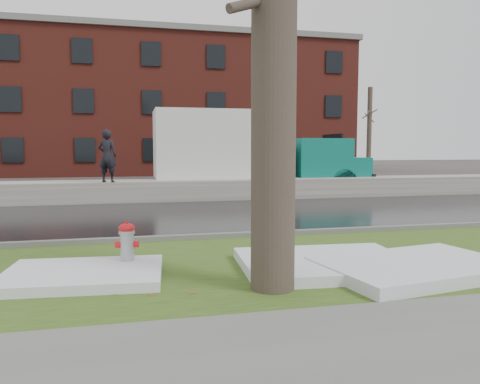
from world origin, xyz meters
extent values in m
plane|color=#47423D|center=(0.00, 0.00, 0.00)|extent=(120.00, 120.00, 0.00)
cube|color=#2B4416|center=(0.00, -1.25, 0.02)|extent=(60.00, 4.50, 0.04)
cube|color=slate|center=(0.00, -5.00, 0.03)|extent=(60.00, 3.00, 0.05)
cube|color=black|center=(0.00, 4.50, 0.01)|extent=(60.00, 7.00, 0.03)
cube|color=slate|center=(0.00, 13.00, 0.01)|extent=(60.00, 9.00, 0.03)
cube|color=slate|center=(0.00, 1.00, 0.07)|extent=(60.00, 0.15, 0.14)
cube|color=#AAA49B|center=(0.00, 8.70, 0.38)|extent=(60.00, 1.60, 0.75)
cube|color=maroon|center=(2.00, 30.00, 5.00)|extent=(26.00, 12.00, 10.00)
cylinder|color=brown|center=(-6.00, 26.00, 3.25)|extent=(0.36, 0.36, 6.50)
cylinder|color=brown|center=(-6.00, 26.00, 4.20)|extent=(0.84, 1.62, 0.73)
cylinder|color=brown|center=(-6.00, 26.00, 5.10)|extent=(1.08, 1.26, 0.66)
cylinder|color=brown|center=(-6.00, 26.00, 3.60)|extent=(1.40, 0.61, 0.63)
cylinder|color=brown|center=(16.00, 24.00, 3.25)|extent=(0.36, 0.36, 6.50)
cylinder|color=brown|center=(16.00, 24.00, 4.20)|extent=(0.84, 1.62, 0.73)
cylinder|color=brown|center=(16.00, 24.00, 5.10)|extent=(1.08, 1.26, 0.66)
cylinder|color=brown|center=(16.00, 24.00, 3.60)|extent=(1.40, 0.61, 0.63)
cylinder|color=#A0A4A7|center=(-1.82, -1.15, 0.36)|extent=(0.23, 0.23, 0.65)
ellipsoid|color=red|center=(-1.82, -1.15, 0.69)|extent=(0.27, 0.27, 0.15)
cylinder|color=red|center=(-1.82, -1.15, 0.77)|extent=(0.05, 0.05, 0.05)
cylinder|color=red|center=(-1.95, -1.14, 0.43)|extent=(0.10, 0.11, 0.10)
cylinder|color=red|center=(-1.68, -1.16, 0.43)|extent=(0.10, 0.11, 0.10)
cylinder|color=#A0A4A7|center=(-1.81, -1.02, 0.43)|extent=(0.14, 0.10, 0.13)
cylinder|color=brown|center=(0.08, -2.64, 3.71)|extent=(0.65, 0.65, 7.34)
cube|color=black|center=(3.14, 10.00, 0.64)|extent=(7.88, 1.02, 0.22)
cube|color=silver|center=(1.86, 10.01, 2.07)|extent=(5.33, 2.49, 2.66)
cube|color=#0C6C5F|center=(5.95, 9.99, 1.48)|extent=(2.28, 2.37, 1.67)
cube|color=#0C6C5F|center=(7.38, 9.98, 1.08)|extent=(1.19, 2.17, 0.89)
cube|color=black|center=(6.64, 9.98, 2.07)|extent=(0.09, 1.97, 0.89)
cube|color=black|center=(-1.39, 10.02, 0.32)|extent=(1.69, 1.19, 0.66)
cylinder|color=black|center=(6.68, 8.95, 0.54)|extent=(1.08, 0.30, 1.08)
cylinder|color=black|center=(6.69, 11.02, 0.54)|extent=(1.08, 0.30, 1.08)
cylinder|color=black|center=(2.15, 8.97, 0.54)|extent=(1.08, 0.30, 1.08)
cylinder|color=black|center=(2.16, 11.04, 0.54)|extent=(1.08, 0.30, 1.08)
cylinder|color=black|center=(0.58, 8.98, 0.54)|extent=(1.08, 0.30, 1.08)
cylinder|color=black|center=(0.59, 11.05, 0.54)|extent=(1.08, 0.30, 1.08)
imported|color=black|center=(-2.49, 8.10, 1.65)|extent=(0.77, 0.64, 1.81)
cube|color=silver|center=(1.20, -1.82, 0.12)|extent=(2.73, 2.17, 0.16)
cube|color=silver|center=(-2.43, -1.60, 0.11)|extent=(2.32, 1.78, 0.14)
cube|color=silver|center=(2.41, -2.40, 0.13)|extent=(3.06, 2.23, 0.18)
camera|label=1|loc=(-1.75, -8.50, 1.91)|focal=35.00mm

